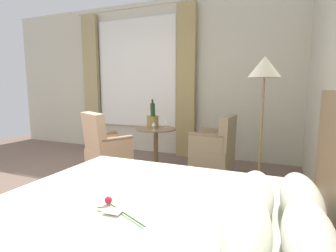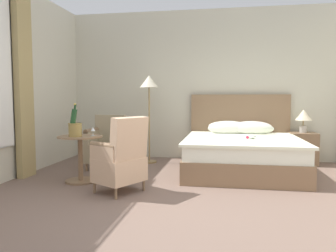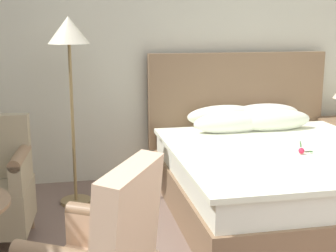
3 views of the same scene
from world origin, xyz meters
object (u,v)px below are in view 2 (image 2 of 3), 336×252
(floor_lamp_brass, at_px, (149,89))
(wine_glass_near_bucket, at_px, (93,130))
(bedside_lamp, at_px, (303,116))
(armchair_facing_bed, at_px, (121,159))
(side_table_round, at_px, (80,156))
(champagne_bucket, at_px, (75,127))
(nightstand, at_px, (302,149))
(armchair_by_window, at_px, (107,145))
(wine_glass_near_edge, at_px, (76,128))
(bed, at_px, (242,151))

(floor_lamp_brass, relative_size, wine_glass_near_bucket, 12.96)
(bedside_lamp, xyz_separation_m, armchair_facing_bed, (-2.76, -2.36, -0.46))
(side_table_round, xyz_separation_m, champagne_bucket, (-0.04, -0.07, 0.44))
(floor_lamp_brass, height_order, wine_glass_near_bucket, floor_lamp_brass)
(nightstand, bearing_deg, armchair_by_window, -164.67)
(floor_lamp_brass, distance_m, side_table_round, 2.04)
(wine_glass_near_bucket, bearing_deg, bedside_lamp, 29.36)
(bedside_lamp, xyz_separation_m, wine_glass_near_bucket, (-3.34, -1.88, -0.13))
(wine_glass_near_edge, distance_m, armchair_facing_bed, 1.10)
(nightstand, bearing_deg, armchair_facing_bed, -139.47)
(wine_glass_near_bucket, bearing_deg, armchair_by_window, 98.51)
(bedside_lamp, height_order, side_table_round, bedside_lamp)
(bed, bearing_deg, armchair_facing_bed, -135.36)
(side_table_round, xyz_separation_m, armchair_by_window, (0.04, 0.98, 0.04))
(wine_glass_near_edge, bearing_deg, nightstand, 26.36)
(wine_glass_near_bucket, xyz_separation_m, wine_glass_near_edge, (-0.31, 0.07, 0.01))
(wine_glass_near_edge, bearing_deg, armchair_facing_bed, -31.78)
(bed, height_order, armchair_by_window, bed)
(floor_lamp_brass, bearing_deg, bedside_lamp, 6.04)
(champagne_bucket, bearing_deg, floor_lamp_brass, 67.55)
(champagne_bucket, xyz_separation_m, wine_glass_near_bucket, (0.22, 0.12, -0.05))
(nightstand, bearing_deg, wine_glass_near_edge, -153.64)
(wine_glass_near_edge, bearing_deg, side_table_round, -45.10)
(bed, bearing_deg, side_table_round, -153.93)
(bed, relative_size, champagne_bucket, 4.47)
(champagne_bucket, xyz_separation_m, wine_glass_near_edge, (-0.08, 0.20, -0.04))
(armchair_by_window, bearing_deg, wine_glass_near_bucket, -81.49)
(bed, bearing_deg, champagne_bucket, -152.94)
(bedside_lamp, bearing_deg, armchair_facing_bed, -139.47)
(bedside_lamp, distance_m, armchair_by_window, 3.64)
(nightstand, xyz_separation_m, wine_glass_near_bucket, (-3.34, -1.88, 0.47))
(wine_glass_near_bucket, height_order, armchair_facing_bed, armchair_facing_bed)
(nightstand, relative_size, wine_glass_near_bucket, 4.64)
(bed, xyz_separation_m, champagne_bucket, (-2.42, -1.23, 0.47))
(side_table_round, bearing_deg, floor_lamp_brass, 67.90)
(side_table_round, distance_m, wine_glass_near_bucket, 0.43)
(bedside_lamp, relative_size, champagne_bucket, 0.90)
(nightstand, height_order, floor_lamp_brass, floor_lamp_brass)
(nightstand, bearing_deg, bedside_lamp, 180.00)
(armchair_facing_bed, bearing_deg, floor_lamp_brass, 92.89)
(wine_glass_near_bucket, relative_size, wine_glass_near_edge, 0.94)
(bed, xyz_separation_m, side_table_round, (-2.37, -1.16, 0.04))
(bed, xyz_separation_m, wine_glass_near_bucket, (-2.19, -1.11, 0.43))
(armchair_facing_bed, bearing_deg, wine_glass_near_bucket, 140.68)
(bed, height_order, bedside_lamp, bed)
(bedside_lamp, distance_m, wine_glass_near_edge, 4.07)
(floor_lamp_brass, bearing_deg, champagne_bucket, -112.45)
(champagne_bucket, bearing_deg, bed, 27.06)
(side_table_round, bearing_deg, bedside_lamp, 28.74)
(bedside_lamp, xyz_separation_m, wine_glass_near_edge, (-3.65, -1.81, -0.12))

